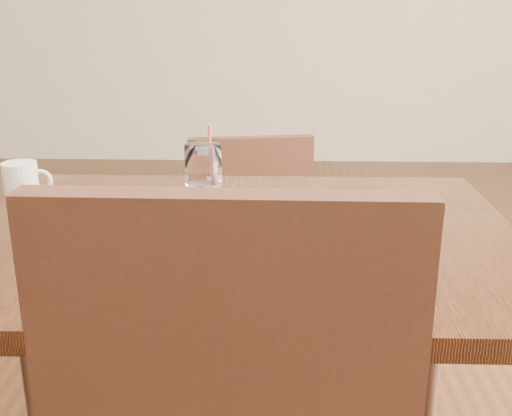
{
  "coord_description": "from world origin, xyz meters",
  "views": [
    {
      "loc": [
        0.12,
        -1.17,
        1.19
      ],
      "look_at": [
        0.09,
        -0.06,
        0.82
      ],
      "focal_mm": 45.0,
      "sensor_mm": 36.0,
      "label": 1
    }
  ],
  "objects_px": {
    "fries_plate": "(256,239)",
    "coffee_mug": "(22,181)",
    "table": "(213,268)",
    "loaded_fries": "(256,216)",
    "chair_far": "(248,237)",
    "water_glass": "(204,178)"
  },
  "relations": [
    {
      "from": "table",
      "to": "coffee_mug",
      "type": "relative_size",
      "value": 11.06
    },
    {
      "from": "water_glass",
      "to": "loaded_fries",
      "type": "bearing_deg",
      "value": -63.3
    },
    {
      "from": "table",
      "to": "water_glass",
      "type": "height_order",
      "value": "water_glass"
    },
    {
      "from": "table",
      "to": "loaded_fries",
      "type": "xyz_separation_m",
      "value": [
        0.09,
        -0.06,
        0.13
      ]
    },
    {
      "from": "table",
      "to": "fries_plate",
      "type": "relative_size",
      "value": 3.99
    },
    {
      "from": "coffee_mug",
      "to": "chair_far",
      "type": "bearing_deg",
      "value": 48.94
    },
    {
      "from": "chair_far",
      "to": "coffee_mug",
      "type": "height_order",
      "value": "coffee_mug"
    },
    {
      "from": "fries_plate",
      "to": "coffee_mug",
      "type": "distance_m",
      "value": 0.59
    },
    {
      "from": "fries_plate",
      "to": "loaded_fries",
      "type": "xyz_separation_m",
      "value": [
        -0.0,
        0.0,
        0.05
      ]
    },
    {
      "from": "table",
      "to": "coffee_mug",
      "type": "distance_m",
      "value": 0.5
    },
    {
      "from": "table",
      "to": "chair_far",
      "type": "distance_m",
      "value": 0.77
    },
    {
      "from": "fries_plate",
      "to": "table",
      "type": "bearing_deg",
      "value": 143.98
    },
    {
      "from": "fries_plate",
      "to": "coffee_mug",
      "type": "bearing_deg",
      "value": 154.5
    },
    {
      "from": "chair_far",
      "to": "water_glass",
      "type": "bearing_deg",
      "value": -97.34
    },
    {
      "from": "fries_plate",
      "to": "water_glass",
      "type": "distance_m",
      "value": 0.28
    },
    {
      "from": "fries_plate",
      "to": "loaded_fries",
      "type": "height_order",
      "value": "loaded_fries"
    },
    {
      "from": "chair_far",
      "to": "coffee_mug",
      "type": "bearing_deg",
      "value": -131.06
    },
    {
      "from": "chair_far",
      "to": "fries_plate",
      "type": "height_order",
      "value": "chair_far"
    },
    {
      "from": "loaded_fries",
      "to": "table",
      "type": "bearing_deg",
      "value": 143.98
    },
    {
      "from": "loaded_fries",
      "to": "coffee_mug",
      "type": "height_order",
      "value": "same"
    },
    {
      "from": "water_glass",
      "to": "coffee_mug",
      "type": "relative_size",
      "value": 1.64
    },
    {
      "from": "loaded_fries",
      "to": "coffee_mug",
      "type": "bearing_deg",
      "value": 154.5
    }
  ]
}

